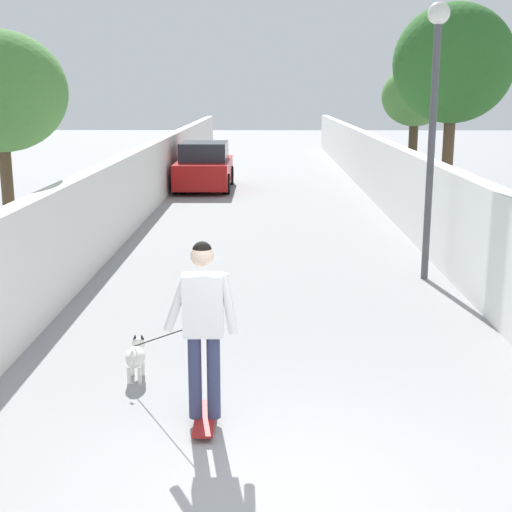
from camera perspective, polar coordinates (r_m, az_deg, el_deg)
The scene contains 11 objects.
ground_plane at distance 19.28m, azimuth 0.98°, elevation 3.62°, with size 80.00×80.00×0.00m, color gray.
wall_left at distance 17.47m, azimuth -9.75°, elevation 5.37°, with size 48.00×0.30×1.77m, color silver.
fence_right at distance 17.49m, azimuth 11.76°, elevation 5.39°, with size 48.00×0.30×1.83m, color white.
tree_right_near at distance 24.52m, azimuth 12.66°, elevation 12.32°, with size 2.21×2.21×3.99m.
tree_right_far at distance 18.60m, azimuth 15.54°, elevation 14.60°, with size 2.94×2.94×5.28m.
tree_left_distant at distance 13.34m, azimuth -19.87°, elevation 12.23°, with size 2.32×2.32×4.22m.
lamp_post at distance 12.30m, azimuth 14.11°, elevation 12.36°, with size 0.36×0.36×4.58m.
skateboard at distance 7.14m, azimuth -4.11°, elevation -12.87°, with size 0.80×0.21×0.08m.
person_skateboarder at distance 6.74m, azimuth -4.26°, elevation -4.86°, with size 0.23×0.71×1.75m.
dog at distance 8.21m, azimuth -9.59°, elevation -7.87°, with size 1.44×0.99×1.06m.
car_near at distance 23.63m, azimuth -4.17°, elevation 7.10°, with size 3.81×1.80×1.54m.
Camera 1 is at (-5.02, 0.07, 3.19)m, focal length 49.86 mm.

